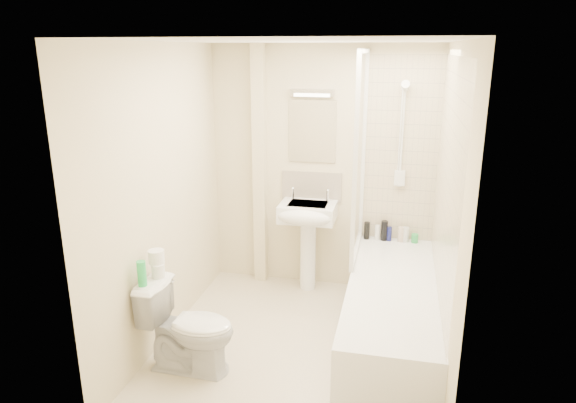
# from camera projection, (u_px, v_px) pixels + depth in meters

# --- Properties ---
(floor) EXTENTS (2.50, 2.50, 0.00)m
(floor) POSITION_uv_depth(u_px,v_px,m) (296.00, 346.00, 4.22)
(floor) COLOR beige
(floor) RESTS_ON ground
(wall_back) EXTENTS (2.20, 0.02, 2.40)m
(wall_back) POSITION_uv_depth(u_px,v_px,m) (322.00, 170.00, 5.05)
(wall_back) COLOR beige
(wall_back) RESTS_ON ground
(wall_left) EXTENTS (0.02, 2.50, 2.40)m
(wall_left) POSITION_uv_depth(u_px,v_px,m) (162.00, 198.00, 4.11)
(wall_left) COLOR beige
(wall_left) RESTS_ON ground
(wall_right) EXTENTS (0.02, 2.50, 2.40)m
(wall_right) POSITION_uv_depth(u_px,v_px,m) (448.00, 217.00, 3.65)
(wall_right) COLOR beige
(wall_right) RESTS_ON ground
(ceiling) EXTENTS (2.20, 2.50, 0.02)m
(ceiling) POSITION_uv_depth(u_px,v_px,m) (297.00, 41.00, 3.53)
(ceiling) COLOR white
(ceiling) RESTS_ON wall_back
(tile_back) EXTENTS (0.70, 0.01, 1.75)m
(tile_back) POSITION_uv_depth(u_px,v_px,m) (401.00, 151.00, 4.81)
(tile_back) COLOR beige
(tile_back) RESTS_ON wall_back
(tile_right) EXTENTS (0.01, 2.10, 1.75)m
(tile_right) POSITION_uv_depth(u_px,v_px,m) (447.00, 179.00, 3.77)
(tile_right) COLOR beige
(tile_right) RESTS_ON wall_right
(pipe_boxing) EXTENTS (0.12, 0.12, 2.40)m
(pipe_boxing) POSITION_uv_depth(u_px,v_px,m) (260.00, 168.00, 5.12)
(pipe_boxing) COLOR beige
(pipe_boxing) RESTS_ON ground
(splashback) EXTENTS (0.60, 0.02, 0.30)m
(splashback) POSITION_uv_depth(u_px,v_px,m) (312.00, 186.00, 5.11)
(splashback) COLOR beige
(splashback) RESTS_ON wall_back
(mirror) EXTENTS (0.46, 0.01, 0.60)m
(mirror) POSITION_uv_depth(u_px,v_px,m) (312.00, 131.00, 4.95)
(mirror) COLOR white
(mirror) RESTS_ON wall_back
(strip_light) EXTENTS (0.42, 0.07, 0.07)m
(strip_light) POSITION_uv_depth(u_px,v_px,m) (312.00, 93.00, 4.82)
(strip_light) COLOR silver
(strip_light) RESTS_ON wall_back
(bathtub) EXTENTS (0.70, 2.10, 0.55)m
(bathtub) POSITION_uv_depth(u_px,v_px,m) (391.00, 312.00, 4.17)
(bathtub) COLOR white
(bathtub) RESTS_ON ground
(shower_screen) EXTENTS (0.04, 0.92, 1.80)m
(shower_screen) POSITION_uv_depth(u_px,v_px,m) (360.00, 156.00, 4.47)
(shower_screen) COLOR white
(shower_screen) RESTS_ON bathtub
(shower_fixture) EXTENTS (0.10, 0.16, 0.99)m
(shower_fixture) POSITION_uv_depth(u_px,v_px,m) (402.00, 139.00, 4.74)
(shower_fixture) COLOR white
(shower_fixture) RESTS_ON wall_back
(pedestal_sink) EXTENTS (0.54, 0.49, 1.04)m
(pedestal_sink) POSITION_uv_depth(u_px,v_px,m) (307.00, 222.00, 4.98)
(pedestal_sink) COLOR white
(pedestal_sink) RESTS_ON ground
(bottle_black_a) EXTENTS (0.06, 0.06, 0.17)m
(bottle_black_a) POSITION_uv_depth(u_px,v_px,m) (367.00, 231.00, 5.03)
(bottle_black_a) COLOR black
(bottle_black_a) RESTS_ON bathtub
(bottle_white_a) EXTENTS (0.05, 0.05, 0.15)m
(bottle_white_a) POSITION_uv_depth(u_px,v_px,m) (377.00, 232.00, 5.01)
(bottle_white_a) COLOR silver
(bottle_white_a) RESTS_ON bathtub
(bottle_black_b) EXTENTS (0.06, 0.06, 0.20)m
(bottle_black_b) POSITION_uv_depth(u_px,v_px,m) (384.00, 231.00, 4.99)
(bottle_black_b) COLOR black
(bottle_black_b) RESTS_ON bathtub
(bottle_blue) EXTENTS (0.05, 0.05, 0.14)m
(bottle_blue) POSITION_uv_depth(u_px,v_px,m) (389.00, 234.00, 4.98)
(bottle_blue) COLOR navy
(bottle_blue) RESTS_ON bathtub
(bottle_cream) EXTENTS (0.06, 0.06, 0.15)m
(bottle_cream) POSITION_uv_depth(u_px,v_px,m) (401.00, 234.00, 4.96)
(bottle_cream) COLOR beige
(bottle_cream) RESTS_ON bathtub
(bottle_white_b) EXTENTS (0.06, 0.06, 0.15)m
(bottle_white_b) POSITION_uv_depth(u_px,v_px,m) (406.00, 235.00, 4.95)
(bottle_white_b) COLOR silver
(bottle_white_b) RESTS_ON bathtub
(bottle_green) EXTENTS (0.06, 0.06, 0.09)m
(bottle_green) POSITION_uv_depth(u_px,v_px,m) (415.00, 238.00, 4.94)
(bottle_green) COLOR green
(bottle_green) RESTS_ON bathtub
(toilet) EXTENTS (0.43, 0.71, 0.70)m
(toilet) POSITION_uv_depth(u_px,v_px,m) (189.00, 327.00, 3.83)
(toilet) COLOR white
(toilet) RESTS_ON ground
(toilet_roll_lower) EXTENTS (0.10, 0.10, 0.10)m
(toilet_roll_lower) POSITION_uv_depth(u_px,v_px,m) (158.00, 271.00, 3.83)
(toilet_roll_lower) COLOR white
(toilet_roll_lower) RESTS_ON toilet
(toilet_roll_upper) EXTENTS (0.12, 0.12, 0.10)m
(toilet_roll_upper) POSITION_uv_depth(u_px,v_px,m) (156.00, 257.00, 3.82)
(toilet_roll_upper) COLOR white
(toilet_roll_upper) RESTS_ON toilet_roll_lower
(green_bottle) EXTENTS (0.06, 0.06, 0.19)m
(green_bottle) POSITION_uv_depth(u_px,v_px,m) (142.00, 274.00, 3.68)
(green_bottle) COLOR green
(green_bottle) RESTS_ON toilet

